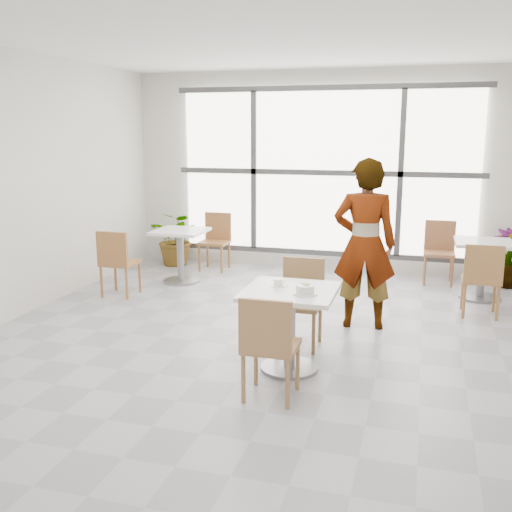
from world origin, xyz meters
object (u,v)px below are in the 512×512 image
(bg_table_right, at_px, (482,262))
(bg_chair_left_far, at_px, (216,237))
(bg_chair_left_near, at_px, (117,259))
(plant_left, at_px, (177,239))
(coffee_cup, at_px, (278,283))
(main_table, at_px, (290,314))
(chair_far, at_px, (301,296))
(person, at_px, (365,244))
(chair_near, at_px, (269,341))
(bg_table_left, at_px, (180,248))
(plant_right, at_px, (508,258))
(oatmeal_bowl, at_px, (305,289))
(bg_chair_right_far, at_px, (439,247))
(bg_chair_right_near, at_px, (482,275))

(bg_table_right, xyz_separation_m, bg_chair_left_far, (-3.82, 0.62, 0.01))
(bg_chair_left_near, height_order, plant_left, bg_chair_left_near)
(coffee_cup, bearing_deg, main_table, -31.48)
(chair_far, relative_size, bg_chair_left_far, 1.00)
(person, relative_size, bg_table_right, 2.46)
(main_table, xyz_separation_m, coffee_cup, (-0.13, 0.08, 0.26))
(chair_near, bearing_deg, bg_table_left, -56.73)
(bg_table_left, xyz_separation_m, bg_table_right, (4.03, 0.27, 0.00))
(bg_table_right, height_order, plant_right, plant_right)
(chair_far, bearing_deg, oatmeal_bowl, -76.24)
(main_table, distance_m, plant_left, 4.47)
(main_table, xyz_separation_m, chair_near, (-0.02, -0.66, -0.02))
(coffee_cup, bearing_deg, bg_table_right, 55.01)
(chair_far, xyz_separation_m, plant_left, (-2.61, 2.92, -0.07))
(plant_right, bearing_deg, chair_far, -127.64)
(bg_chair_right_far, bearing_deg, main_table, -110.18)
(coffee_cup, distance_m, bg_chair_right_far, 3.86)
(coffee_cup, xyz_separation_m, bg_chair_left_far, (-1.84, 3.45, -0.28))
(chair_near, xyz_separation_m, bg_table_left, (-2.16, 3.29, -0.01))
(chair_far, bearing_deg, bg_chair_left_near, 158.69)
(main_table, distance_m, coffee_cup, 0.30)
(chair_near, relative_size, chair_far, 1.00)
(bg_table_left, relative_size, plant_left, 0.87)
(bg_chair_right_far, bearing_deg, coffee_cup, -112.39)
(main_table, xyz_separation_m, plant_left, (-2.65, 3.60, -0.09))
(person, height_order, bg_chair_right_near, person)
(chair_far, xyz_separation_m, bg_chair_right_near, (1.82, 1.40, 0.00))
(chair_near, xyz_separation_m, plant_left, (-2.63, 4.26, -0.07))
(oatmeal_bowl, height_order, plant_left, plant_left)
(bg_table_left, distance_m, plant_left, 1.08)
(bg_chair_left_near, height_order, plant_right, bg_chair_left_near)
(bg_table_right, height_order, bg_chair_right_near, bg_chair_right_near)
(bg_chair_right_near, bearing_deg, bg_chair_left_far, -21.09)
(bg_table_left, xyz_separation_m, bg_chair_right_near, (3.96, -0.55, 0.01))
(chair_far, xyz_separation_m, plant_right, (2.29, 2.97, -0.10))
(bg_chair_left_far, bearing_deg, chair_far, -55.86)
(chair_near, relative_size, plant_left, 1.01)
(bg_chair_left_near, bearing_deg, chair_far, 158.69)
(person, height_order, plant_left, person)
(oatmeal_bowl, height_order, bg_chair_left_far, bg_chair_left_far)
(bg_chair_right_near, bearing_deg, bg_chair_right_far, -74.18)
(main_table, height_order, chair_far, chair_far)
(bg_table_left, bearing_deg, bg_table_right, 3.84)
(oatmeal_bowl, bearing_deg, bg_chair_right_far, 72.53)
(bg_table_left, bearing_deg, oatmeal_bowl, -49.63)
(bg_chair_left_near, height_order, bg_chair_left_far, same)
(coffee_cup, distance_m, bg_chair_right_near, 2.78)
(chair_far, xyz_separation_m, bg_chair_left_near, (-2.63, 1.03, 0.00))
(main_table, xyz_separation_m, bg_chair_right_far, (1.34, 3.63, -0.02))
(main_table, distance_m, bg_chair_left_far, 4.04)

